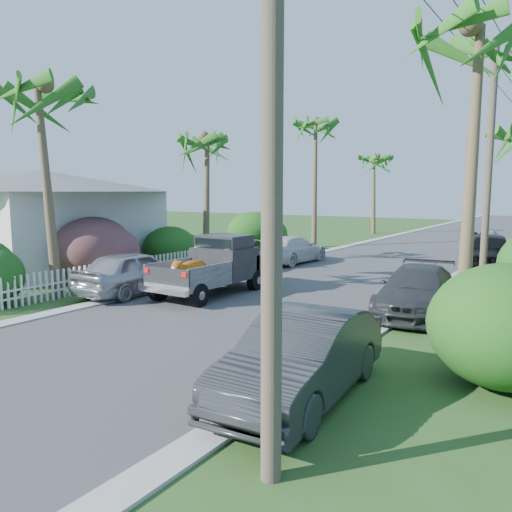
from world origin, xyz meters
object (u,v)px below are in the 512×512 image
Objects in this scene: palm_l_a at (42,87)px; palm_l_c at (316,123)px; parked_car_rn at (302,357)px; palm_l_b at (206,138)px; palm_r_a at (479,26)px; parked_car_rf at (488,251)px; parked_car_rm at (417,291)px; palm_l_d at (375,157)px; parked_car_ln at (134,272)px; utility_pole_b at (489,164)px; parked_car_lf at (291,250)px; parked_car_rd at (482,241)px; house_left at (39,223)px; utility_pole_a at (272,104)px; pickup_truck at (220,265)px.

palm_l_c reaches higher than palm_l_a.
palm_l_b is at bearing 130.69° from parked_car_rn.
parked_car_rf is at bearing 96.10° from palm_r_a.
palm_l_a reaches higher than parked_car_rm.
palm_l_a is 1.06× the size of palm_l_d.
palm_r_a is (1.63, -1.66, 6.74)m from parked_car_rm.
utility_pole_b is (10.11, 7.92, 3.83)m from parked_car_ln.
palm_l_a is (-11.20, -15.17, 6.10)m from parked_car_rf.
utility_pole_b is at bearing 171.20° from parked_car_lf.
parked_car_rn is at bearing -45.12° from palm_l_b.
parked_car_rd is 14.67m from palm_l_d.
utility_pole_b is (18.60, 6.00, 2.48)m from house_left.
palm_l_c is at bearing 85.43° from palm_l_b.
utility_pole_b is at bearing -144.06° from parked_car_ln.
palm_l_b reaches higher than parked_car_ln.
utility_pole_a is (18.60, -9.00, 2.48)m from house_left.
parked_car_rd is at bearing 88.46° from parked_car_rn.
parked_car_ln is 0.50× the size of utility_pole_b.
parked_car_rd is at bearing 98.06° from palm_r_a.
parked_car_rn is 12.84m from palm_l_a.
palm_l_d reaches higher than palm_l_b.
parked_car_rn is 0.93× the size of parked_car_rf.
parked_car_rn is at bearing -20.38° from house_left.
palm_l_d reaches higher than parked_car_ln.
parked_car_rn is 7.25m from parked_car_rm.
palm_l_c is (-9.60, -3.08, 7.27)m from parked_car_rd.
parked_car_rd is at bearing 72.52° from pickup_truck.
parked_car_lf is 0.64× the size of palm_l_b.
utility_pole_b is at bearing 17.88° from house_left.
palm_l_c reaches higher than parked_car_ln.
house_left reaches higher than pickup_truck.
house_left is (-19.30, 1.00, -5.30)m from palm_r_a.
parked_car_rf is 20.53m from utility_pole_a.
parked_car_rd is 20.42m from palm_r_a.
utility_pole_b is (9.20, -1.78, 3.92)m from parked_car_lf.
utility_pole_b is (0.00, 15.00, 0.00)m from utility_pole_a.
parked_car_rd is 0.60× the size of palm_l_d.
parked_car_lf is at bearing 169.07° from utility_pole_b.
parked_car_rf reaches higher than parked_car_ln.
pickup_truck is 10.44m from utility_pole_b.
palm_l_a is (-1.69, -2.08, 6.16)m from parked_car_ln.
palm_l_d is at bearing 89.22° from palm_l_b.
palm_l_d is (-2.90, 19.22, 5.76)m from parked_car_lf.
parked_car_lf is at bearing 39.60° from house_left.
palm_l_a is 15.64m from utility_pole_b.
parked_car_rf is 1.07× the size of parked_car_ln.
parked_car_ln is at bearing -116.24° from parked_car_rd.
palm_l_a reaches higher than parked_car_rf.
parked_car_ln is at bearing 86.78° from parked_car_lf.
palm_l_b is at bearing 93.81° from palm_l_a.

